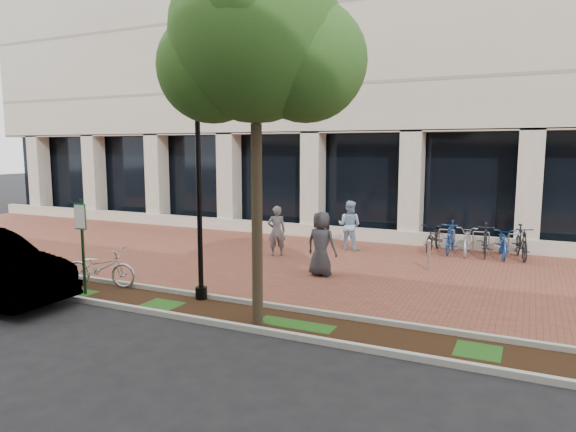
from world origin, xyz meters
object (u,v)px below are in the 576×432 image
at_px(lamppost, 199,189).
at_px(pedestrian_right, 321,244).
at_px(parking_sign, 82,234).
at_px(pedestrian_mid, 349,225).
at_px(street_tree, 259,47).
at_px(bike_rack_cluster, 476,240).
at_px(pedestrian_left, 277,231).
at_px(locked_bicycle, 101,268).
at_px(bollard, 429,255).

bearing_deg(lamppost, pedestrian_right, 62.60).
xyz_separation_m(parking_sign, pedestrian_mid, (4.04, 8.16, -0.63)).
bearing_deg(parking_sign, pedestrian_right, 38.07).
xyz_separation_m(parking_sign, lamppost, (2.80, 0.92, 1.12)).
xyz_separation_m(street_tree, bike_rack_cluster, (3.28, 9.05, -4.96)).
height_order(lamppost, pedestrian_left, lamppost).
relative_size(parking_sign, locked_bicycle, 1.22).
bearing_deg(bollard, bike_rack_cluster, 70.87).
height_order(parking_sign, bike_rack_cluster, parking_sign).
distance_m(street_tree, bollard, 8.23).
bearing_deg(lamppost, street_tree, -23.26).
relative_size(street_tree, bollard, 7.85).
height_order(pedestrian_mid, bollard, pedestrian_mid).
xyz_separation_m(street_tree, locked_bicycle, (-5.08, 0.71, -4.98)).
height_order(pedestrian_right, bike_rack_cluster, pedestrian_right).
bearing_deg(lamppost, bike_rack_cluster, 56.61).
bearing_deg(lamppost, parking_sign, -161.89).
bearing_deg(bike_rack_cluster, pedestrian_mid, -169.75).
distance_m(parking_sign, bike_rack_cluster, 12.25).
relative_size(pedestrian_mid, bollard, 1.86).
relative_size(street_tree, pedestrian_left, 4.37).
height_order(bollard, bike_rack_cluster, bike_rack_cluster).
xyz_separation_m(lamppost, bike_rack_cluster, (5.37, 8.15, -2.10)).
height_order(locked_bicycle, pedestrian_left, pedestrian_left).
xyz_separation_m(parking_sign, street_tree, (4.89, 0.02, 3.98)).
relative_size(parking_sign, lamppost, 0.51).
bearing_deg(pedestrian_mid, pedestrian_right, 101.07).
bearing_deg(pedestrian_right, lamppost, 70.10).
relative_size(parking_sign, street_tree, 0.32).
bearing_deg(pedestrian_right, parking_sign, 50.70).
bearing_deg(pedestrian_left, locked_bicycle, 30.35).
height_order(lamppost, pedestrian_mid, lamppost).
height_order(parking_sign, pedestrian_right, parking_sign).
bearing_deg(street_tree, pedestrian_left, 113.85).
relative_size(parking_sign, pedestrian_mid, 1.35).
bearing_deg(street_tree, lamppost, 156.74).
bearing_deg(street_tree, pedestrian_right, 94.85).
bearing_deg(pedestrian_right, pedestrian_mid, -75.32).
xyz_separation_m(street_tree, pedestrian_left, (-2.69, 6.09, -4.64)).
relative_size(lamppost, bollard, 4.98).
distance_m(pedestrian_left, pedestrian_mid, 2.76).
bearing_deg(lamppost, locked_bicycle, -176.39).
height_order(locked_bicycle, bike_rack_cluster, bike_rack_cluster).
bearing_deg(pedestrian_left, bollard, 144.72).
relative_size(locked_bicycle, bollard, 2.07).
bearing_deg(locked_bicycle, street_tree, -111.67).
relative_size(parking_sign, bollard, 2.52).
relative_size(locked_bicycle, bike_rack_cluster, 0.54).
height_order(pedestrian_left, bike_rack_cluster, pedestrian_left).
bearing_deg(pedestrian_mid, bike_rack_cluster, -163.76).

